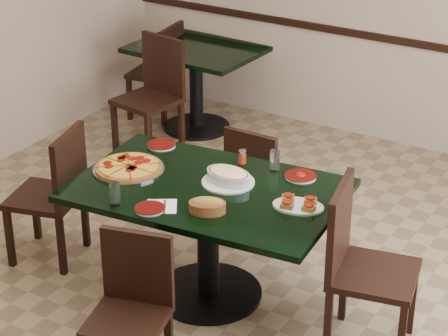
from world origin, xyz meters
The scene contains 20 objects.
floor centered at (0.00, 0.00, 0.00)m, with size 5.50×5.50×0.00m, color olive.
main_table centered at (0.00, -0.05, 0.57)m, with size 1.64×1.14×0.75m.
back_table centered at (-1.49, 2.11, 0.52)m, with size 1.11×0.83×0.75m.
chair_far centered at (-0.09, 0.72, 0.46)m, with size 0.39×0.39×0.83m.
chair_near centered at (0.07, -0.89, 0.46)m, with size 0.48×0.48×0.84m.
chair_right centered at (0.96, -0.01, 0.55)m, with size 0.54×0.54×0.98m.
chair_left centered at (-1.07, -0.18, 0.51)m, with size 0.53×0.53×0.91m.
back_chair_near centered at (-1.54, 1.56, 0.54)m, with size 0.51×0.51×0.96m.
back_chair_left centered at (-1.89, 2.17, 0.48)m, with size 0.46×0.46×0.87m.
pepperoni_pizza centered at (-0.53, -0.10, 0.77)m, with size 0.44×0.44×0.04m.
lasagna_casserole centered at (0.08, 0.06, 0.80)m, with size 0.31×0.31×0.09m.
bread_basket centered at (0.16, -0.30, 0.79)m, with size 0.25×0.22×0.09m.
bruschetta_platter centered at (0.57, 0.01, 0.77)m, with size 0.33×0.26×0.05m.
side_plate_near centered at (-0.12, -0.45, 0.76)m, with size 0.17×0.17×0.02m.
side_plate_far_r centered at (0.41, 0.35, 0.76)m, with size 0.19×0.19×0.03m.
side_plate_far_l centered at (-0.56, 0.29, 0.76)m, with size 0.19×0.19×0.02m.
napkin_setting centered at (-0.09, -0.38, 0.75)m, with size 0.23×0.23×0.01m.
water_glass_a centered at (0.23, 0.35, 0.82)m, with size 0.06×0.06×0.13m, color white.
water_glass_b centered at (-0.32, -0.50, 0.82)m, with size 0.06×0.06×0.13m, color white.
pepper_shaker centered at (0.01, 0.34, 0.79)m, with size 0.05×0.05×0.09m.
Camera 1 is at (2.46, -3.85, 3.08)m, focal length 70.00 mm.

